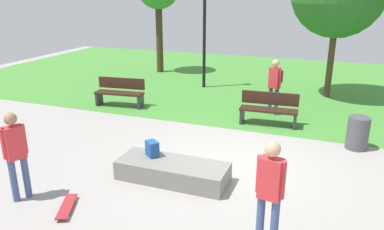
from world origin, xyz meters
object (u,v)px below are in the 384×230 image
Objects in this scene: skater_performing_trick at (270,187)px; trash_bin at (358,133)px; lamp_post at (204,20)px; park_bench_far_right at (120,92)px; pedestrian_with_backpack at (275,82)px; skater_watching at (15,150)px; park_bench_by_oak at (269,108)px; skateboard_by_ledge at (67,206)px; concrete_ledge at (173,171)px; backpack_on_ledge at (152,149)px.

skater_performing_trick is 2.14× the size of trash_bin.
lamp_post is 7.28m from trash_bin.
pedestrian_with_backpack reaches higher than park_bench_far_right.
skater_watching is 6.63m from park_bench_by_oak.
park_bench_far_right is 4.87m from park_bench_by_oak.
skateboard_by_ledge is 0.50× the size of park_bench_by_oak.
trash_bin is at bearing -22.58° from park_bench_by_oak.
park_bench_by_oak is 1.14m from pedestrian_with_backpack.
pedestrian_with_backpack is at bearing 98.26° from skater_performing_trick.
park_bench_by_oak reaches higher than concrete_ledge.
skateboard_by_ledge is 0.48× the size of pedestrian_with_backpack.
park_bench_far_right is at bearing 171.76° from trash_bin.
skater_watching is at bearing -92.59° from lamp_post.
trash_bin is at bearing 72.63° from skater_performing_trick.
backpack_on_ledge is 0.39× the size of skateboard_by_ledge.
concrete_ledge is 2.10m from skateboard_by_ledge.
skater_performing_trick is at bearing 4.14° from skateboard_by_ledge.
park_bench_by_oak is at bearing -1.01° from park_bench_far_right.
concrete_ledge is at bearing 146.62° from skater_performing_trick.
park_bench_far_right is at bearing 178.99° from park_bench_by_oak.
backpack_on_ledge is at bearing 165.33° from concrete_ledge.
lamp_post is 5.39× the size of trash_bin.
park_bench_far_right is (-3.64, 4.06, 0.29)m from concrete_ledge.
concrete_ledge is 2.67m from skater_performing_trick.
skateboard_by_ledge is at bearing -128.15° from concrete_ledge.
skater_performing_trick is (2.63, -1.53, 0.44)m from backpack_on_ledge.
lamp_post reaches higher than trash_bin.
skateboard_by_ledge is at bearing -135.80° from trash_bin.
skater_watching reaches higher than trash_bin.
backpack_on_ledge is at bearing -51.41° from park_bench_far_right.
skater_performing_trick reaches higher than park_bench_far_right.
skater_watching reaches higher than skateboard_by_ledge.
concrete_ledge is at bearing -107.14° from park_bench_by_oak.
park_bench_by_oak is 0.38× the size of lamp_post.
trash_bin reaches higher than skateboard_by_ledge.
skater_performing_trick is 9.79m from lamp_post.
pedestrian_with_backpack reaches higher than skater_watching.
park_bench_by_oak is at bearing 99.51° from skater_performing_trick.
skater_performing_trick is at bearing -65.46° from lamp_post.
park_bench_by_oak is (4.87, -0.09, 0.00)m from park_bench_far_right.
trash_bin is at bearing 40.75° from concrete_ledge.
pedestrian_with_backpack is at bearing 76.46° from concrete_ledge.
skater_performing_trick is 4.67m from trash_bin.
skateboard_by_ledge is at bearing -74.75° from backpack_on_ledge.
skateboard_by_ledge is at bearing -175.86° from skater_performing_trick.
pedestrian_with_backpack is at bearing 69.38° from skateboard_by_ledge.
concrete_ledge is 2.92m from skater_watching.
backpack_on_ledge is at bearing 66.18° from skateboard_by_ledge.
lamp_post reaches higher than skateboard_by_ledge.
backpack_on_ledge is at bearing 149.79° from skater_performing_trick.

